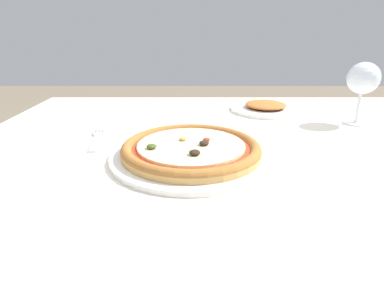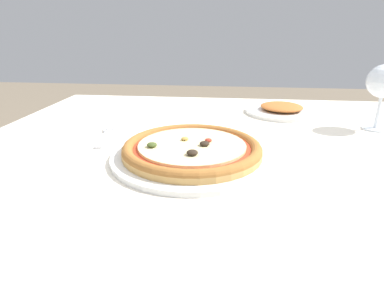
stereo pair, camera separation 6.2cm
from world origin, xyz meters
name	(u,v)px [view 2 (the right image)]	position (x,y,z in m)	size (l,w,h in m)	color
dining_table	(291,188)	(0.00, 0.00, 0.66)	(1.44, 1.07, 0.73)	brown
pizza_plate	(192,150)	(-0.21, -0.04, 0.75)	(0.32, 0.32, 0.04)	white
fork	(106,135)	(-0.43, 0.07, 0.74)	(0.05, 0.17, 0.00)	silver
wine_glass_far_left	(384,83)	(0.23, 0.20, 0.85)	(0.08, 0.08, 0.16)	silver
side_plate	(281,110)	(0.02, 0.34, 0.75)	(0.21, 0.21, 0.03)	white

